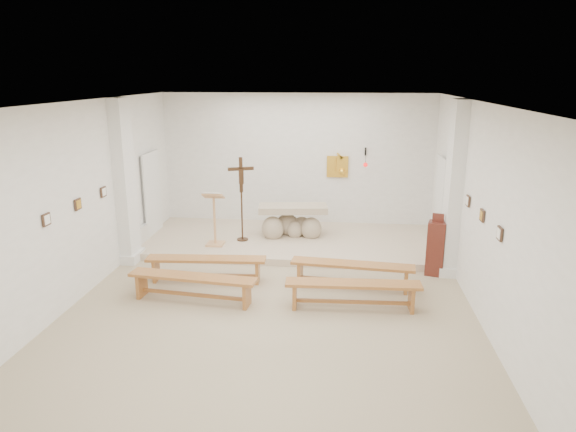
# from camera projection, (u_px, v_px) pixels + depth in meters

# --- Properties ---
(ground) EXTENTS (7.00, 10.00, 0.00)m
(ground) POSITION_uv_depth(u_px,v_px,m) (271.00, 307.00, 8.99)
(ground) COLOR tan
(ground) RESTS_ON ground
(wall_left) EXTENTS (0.02, 10.00, 3.50)m
(wall_left) POSITION_uv_depth(u_px,v_px,m) (71.00, 205.00, 8.89)
(wall_left) COLOR white
(wall_left) RESTS_ON ground
(wall_right) EXTENTS (0.02, 10.00, 3.50)m
(wall_right) POSITION_uv_depth(u_px,v_px,m) (487.00, 217.00, 8.17)
(wall_right) COLOR white
(wall_right) RESTS_ON ground
(wall_back) EXTENTS (7.00, 0.02, 3.50)m
(wall_back) POSITION_uv_depth(u_px,v_px,m) (297.00, 162.00, 13.31)
(wall_back) COLOR white
(wall_back) RESTS_ON ground
(ceiling) EXTENTS (7.00, 10.00, 0.02)m
(ceiling) POSITION_uv_depth(u_px,v_px,m) (269.00, 104.00, 8.06)
(ceiling) COLOR silver
(ceiling) RESTS_ON wall_back
(sanctuary_platform) EXTENTS (6.98, 3.00, 0.15)m
(sanctuary_platform) POSITION_uv_depth(u_px,v_px,m) (291.00, 241.00, 12.33)
(sanctuary_platform) COLOR #C4B097
(sanctuary_platform) RESTS_ON ground
(pilaster_left) EXTENTS (0.26, 0.55, 3.50)m
(pilaster_left) POSITION_uv_depth(u_px,v_px,m) (125.00, 182.00, 10.79)
(pilaster_left) COLOR white
(pilaster_left) RESTS_ON ground
(pilaster_right) EXTENTS (0.26, 0.55, 3.50)m
(pilaster_right) POSITION_uv_depth(u_px,v_px,m) (454.00, 190.00, 10.10)
(pilaster_right) COLOR white
(pilaster_right) RESTS_ON ground
(gold_wall_relief) EXTENTS (0.55, 0.04, 0.55)m
(gold_wall_relief) POSITION_uv_depth(u_px,v_px,m) (337.00, 167.00, 13.20)
(gold_wall_relief) COLOR gold
(gold_wall_relief) RESTS_ON wall_back
(sanctuary_lamp) EXTENTS (0.11, 0.36, 0.44)m
(sanctuary_lamp) POSITION_uv_depth(u_px,v_px,m) (365.00, 163.00, 12.84)
(sanctuary_lamp) COLOR black
(sanctuary_lamp) RESTS_ON wall_back
(station_frame_left_front) EXTENTS (0.03, 0.20, 0.20)m
(station_frame_left_front) POSITION_uv_depth(u_px,v_px,m) (46.00, 220.00, 8.13)
(station_frame_left_front) COLOR #422B1D
(station_frame_left_front) RESTS_ON wall_left
(station_frame_left_mid) EXTENTS (0.03, 0.20, 0.20)m
(station_frame_left_mid) POSITION_uv_depth(u_px,v_px,m) (78.00, 204.00, 9.09)
(station_frame_left_mid) COLOR #422B1D
(station_frame_left_mid) RESTS_ON wall_left
(station_frame_left_rear) EXTENTS (0.03, 0.20, 0.20)m
(station_frame_left_rear) POSITION_uv_depth(u_px,v_px,m) (103.00, 192.00, 10.04)
(station_frame_left_rear) COLOR #422B1D
(station_frame_left_rear) RESTS_ON wall_left
(station_frame_right_front) EXTENTS (0.03, 0.20, 0.20)m
(station_frame_right_front) POSITION_uv_depth(u_px,v_px,m) (500.00, 234.00, 7.41)
(station_frame_right_front) COLOR #422B1D
(station_frame_right_front) RESTS_ON wall_right
(station_frame_right_mid) EXTENTS (0.03, 0.20, 0.20)m
(station_frame_right_mid) POSITION_uv_depth(u_px,v_px,m) (482.00, 215.00, 8.37)
(station_frame_right_mid) COLOR #422B1D
(station_frame_right_mid) RESTS_ON wall_right
(station_frame_right_rear) EXTENTS (0.03, 0.20, 0.20)m
(station_frame_right_rear) POSITION_uv_depth(u_px,v_px,m) (468.00, 201.00, 9.33)
(station_frame_right_rear) COLOR #422B1D
(station_frame_right_rear) RESTS_ON wall_right
(radiator_left) EXTENTS (0.10, 0.85, 0.52)m
(radiator_left) POSITION_uv_depth(u_px,v_px,m) (140.00, 239.00, 11.86)
(radiator_left) COLOR silver
(radiator_left) RESTS_ON ground
(radiator_right) EXTENTS (0.10, 0.85, 0.52)m
(radiator_right) POSITION_uv_depth(u_px,v_px,m) (444.00, 249.00, 11.16)
(radiator_right) COLOR silver
(radiator_right) RESTS_ON ground
(altar) EXTENTS (1.70, 0.82, 0.84)m
(altar) POSITION_uv_depth(u_px,v_px,m) (292.00, 223.00, 12.39)
(altar) COLOR tan
(altar) RESTS_ON sanctuary_platform
(lectern) EXTENTS (0.47, 0.40, 1.28)m
(lectern) POSITION_uv_depth(u_px,v_px,m) (214.00, 218.00, 11.65)
(lectern) COLOR tan
(lectern) RESTS_ON sanctuary_platform
(crucifix_stand) EXTENTS (0.58, 0.26, 1.98)m
(crucifix_stand) POSITION_uv_depth(u_px,v_px,m) (241.00, 193.00, 11.86)
(crucifix_stand) COLOR #3E2613
(crucifix_stand) RESTS_ON sanctuary_platform
(potted_plant) EXTENTS (0.57, 0.55, 0.49)m
(potted_plant) POSITION_uv_depth(u_px,v_px,m) (287.00, 223.00, 12.69)
(potted_plant) COLOR #2E5E25
(potted_plant) RESTS_ON sanctuary_platform
(donation_pedestal) EXTENTS (0.42, 0.42, 1.28)m
(donation_pedestal) POSITION_uv_depth(u_px,v_px,m) (436.00, 248.00, 10.34)
(donation_pedestal) COLOR maroon
(donation_pedestal) RESTS_ON ground
(bench_left_front) EXTENTS (2.35, 0.53, 0.49)m
(bench_left_front) POSITION_uv_depth(u_px,v_px,m) (206.00, 264.00, 10.03)
(bench_left_front) COLOR #AD6A32
(bench_left_front) RESTS_ON ground
(bench_right_front) EXTENTS (2.36, 0.60, 0.49)m
(bench_right_front) POSITION_uv_depth(u_px,v_px,m) (352.00, 269.00, 9.74)
(bench_right_front) COLOR #AD6A32
(bench_right_front) RESTS_ON ground
(bench_left_second) EXTENTS (2.36, 0.63, 0.49)m
(bench_left_second) POSITION_uv_depth(u_px,v_px,m) (193.00, 282.00, 9.13)
(bench_left_second) COLOR #AD6A32
(bench_left_second) RESTS_ON ground
(bench_right_second) EXTENTS (2.34, 0.46, 0.49)m
(bench_right_second) POSITION_uv_depth(u_px,v_px,m) (353.00, 289.00, 8.84)
(bench_right_second) COLOR #AD6A32
(bench_right_second) RESTS_ON ground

